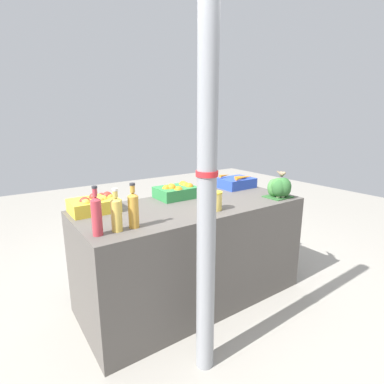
% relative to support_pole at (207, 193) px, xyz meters
% --- Properties ---
extents(ground_plane, '(10.00, 10.00, 0.00)m').
position_rel_support_pole_xyz_m(ground_plane, '(0.36, 0.65, -1.11)').
color(ground_plane, gray).
extents(market_table, '(1.82, 0.79, 0.84)m').
position_rel_support_pole_xyz_m(market_table, '(0.36, 0.65, -0.69)').
color(market_table, '#56514C').
rests_on(market_table, ground_plane).
extents(support_pole, '(0.12, 0.12, 2.22)m').
position_rel_support_pole_xyz_m(support_pole, '(0.00, 0.00, 0.00)').
color(support_pole, gray).
rests_on(support_pole, ground_plane).
extents(apple_crate, '(0.33, 0.26, 0.13)m').
position_rel_support_pole_xyz_m(apple_crate, '(-0.34, 0.90, -0.21)').
color(apple_crate, gold).
rests_on(apple_crate, market_table).
extents(orange_crate, '(0.33, 0.26, 0.13)m').
position_rel_support_pole_xyz_m(orange_crate, '(0.37, 0.90, -0.22)').
color(orange_crate, '#2D8442').
rests_on(orange_crate, market_table).
extents(carrot_crate, '(0.33, 0.26, 0.13)m').
position_rel_support_pole_xyz_m(carrot_crate, '(1.06, 0.89, -0.22)').
color(carrot_crate, '#2847B7').
rests_on(carrot_crate, market_table).
extents(broccoli_pile, '(0.22, 0.20, 0.18)m').
position_rel_support_pole_xyz_m(broccoli_pile, '(1.09, 0.38, -0.18)').
color(broccoli_pile, '#2D602D').
rests_on(broccoli_pile, market_table).
extents(juice_bottle_ruby, '(0.06, 0.06, 0.30)m').
position_rel_support_pole_xyz_m(juice_bottle_ruby, '(-0.48, 0.43, -0.15)').
color(juice_bottle_ruby, '#B2333D').
rests_on(juice_bottle_ruby, market_table).
extents(juice_bottle_golden, '(0.07, 0.07, 0.27)m').
position_rel_support_pole_xyz_m(juice_bottle_golden, '(-0.36, 0.43, -0.16)').
color(juice_bottle_golden, gold).
rests_on(juice_bottle_golden, market_table).
extents(juice_bottle_amber, '(0.07, 0.07, 0.29)m').
position_rel_support_pole_xyz_m(juice_bottle_amber, '(-0.25, 0.43, -0.15)').
color(juice_bottle_amber, gold).
rests_on(juice_bottle_amber, market_table).
extents(pickle_jar, '(0.11, 0.11, 0.14)m').
position_rel_support_pole_xyz_m(pickle_jar, '(0.41, 0.43, -0.20)').
color(pickle_jar, '#DBBC56').
rests_on(pickle_jar, market_table).
extents(sparrow_bird, '(0.06, 0.13, 0.05)m').
position_rel_support_pole_xyz_m(sparrow_bird, '(1.12, 0.39, -0.07)').
color(sparrow_bird, '#4C3D2D').
rests_on(sparrow_bird, broccoli_pile).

